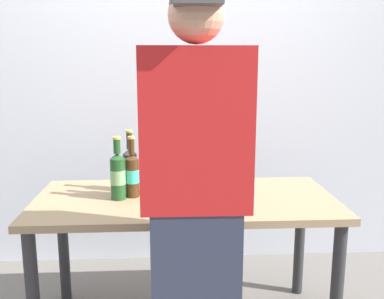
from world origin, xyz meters
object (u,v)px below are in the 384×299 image
object	(u,v)px
beer_bottle_brown	(130,169)
beer_bottle_green	(150,173)
beer_bottle_dark	(118,175)
beer_bottle_amber	(132,174)
person_figure	(196,201)
laptop	(213,184)

from	to	relation	value
beer_bottle_brown	beer_bottle_green	distance (m)	0.11
beer_bottle_brown	beer_bottle_dark	bearing A→B (deg)	-110.01
beer_bottle_dark	beer_bottle_amber	bearing A→B (deg)	27.42
beer_bottle_amber	person_figure	size ratio (longest dim) A/B	0.19
beer_bottle_amber	beer_bottle_green	bearing A→B (deg)	33.72
laptop	beer_bottle_amber	size ratio (longest dim) A/B	1.07
beer_bottle_brown	beer_bottle_dark	xyz separation A→B (m)	(-0.05, -0.14, 0.00)
beer_bottle_brown	person_figure	size ratio (longest dim) A/B	0.19
beer_bottle_amber	person_figure	distance (m)	0.64
laptop	beer_bottle_green	xyz separation A→B (m)	(-0.33, 0.02, 0.06)
beer_bottle_brown	beer_bottle_dark	size ratio (longest dim) A/B	1.03
laptop	beer_bottle_brown	size ratio (longest dim) A/B	1.02
laptop	beer_bottle_dark	distance (m)	0.50
person_figure	laptop	bearing A→B (deg)	77.95
beer_bottle_brown	person_figure	distance (m)	0.74
laptop	beer_bottle_green	bearing A→B (deg)	176.99
beer_bottle_amber	beer_bottle_green	size ratio (longest dim) A/B	1.09
laptop	beer_bottle_amber	distance (m)	0.43
beer_bottle_dark	beer_bottle_amber	xyz separation A→B (m)	(0.07, 0.04, -0.01)
laptop	beer_bottle_brown	bearing A→B (deg)	172.01
person_figure	beer_bottle_dark	bearing A→B (deg)	123.91
laptop	beer_bottle_brown	xyz separation A→B (m)	(-0.44, 0.06, 0.07)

